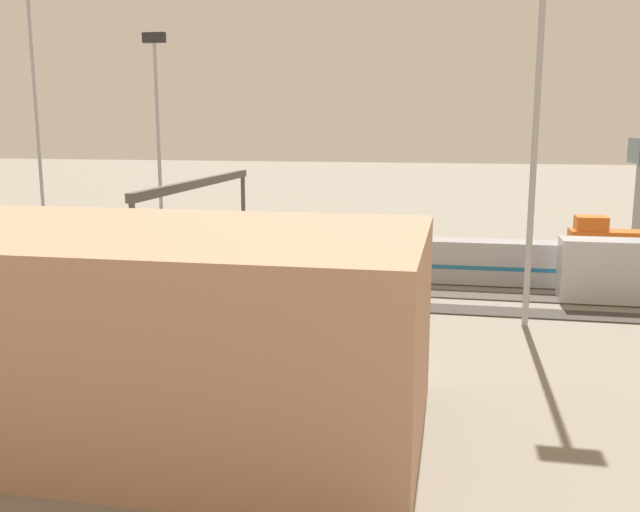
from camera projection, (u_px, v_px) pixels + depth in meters
ground_plane at (360, 272)px, 67.65m from camera, size 400.00×400.00×0.00m
track_bed_0 at (375, 250)px, 79.69m from camera, size 140.00×2.80×0.12m
track_bed_1 at (370, 258)px, 74.87m from camera, size 140.00×2.80×0.12m
track_bed_2 at (364, 267)px, 70.05m from camera, size 140.00×2.80×0.12m
track_bed_3 at (357, 277)px, 65.23m from camera, size 140.00×2.80×0.12m
track_bed_4 at (348, 290)px, 60.41m from camera, size 140.00×2.80×0.12m
track_bed_5 at (339, 304)px, 55.59m from camera, size 140.00×2.80×0.12m
train_on_track_3 at (301, 255)px, 65.88m from camera, size 95.60×3.06×3.80m
train_on_track_1 at (618, 246)px, 69.71m from camera, size 10.00×3.00×5.00m
light_mast_0 at (157, 108)px, 84.22m from camera, size 2.80×0.70×24.87m
light_mast_1 at (539, 62)px, 46.39m from camera, size 2.80×0.70×28.87m
light_mast_2 at (34, 82)px, 88.07m from camera, size 2.80×0.70×31.10m
signal_gantry at (199, 192)px, 69.37m from camera, size 0.70×30.00×8.80m
maintenance_shed at (53, 323)px, 33.42m from camera, size 35.28×14.24×9.49m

